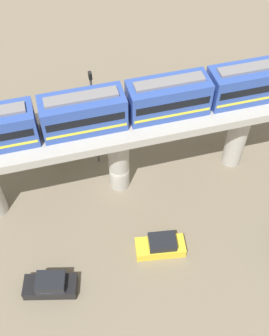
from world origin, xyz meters
The scene contains 7 objects.
ground_plane centered at (0.00, 0.00, 0.00)m, with size 120.00×120.00×0.00m, color #706654.
viaduct centered at (0.00, 0.00, 6.55)m, with size 5.20×35.80×8.47m.
train centered at (0.00, 0.81, 10.00)m, with size 2.64×27.45×3.24m.
parked_car_black centered at (9.02, -7.86, 0.74)m, with size 2.75×4.51×1.76m.
parked_car_yellow centered at (7.92, 1.68, 0.74)m, with size 2.42×4.43×1.76m.
tree_near_viaduct centered at (-5.36, -4.55, 3.48)m, with size 2.99×2.99×5.00m.
signal_post centered at (-3.40, -1.38, 6.06)m, with size 0.44×0.28×11.07m.
Camera 1 is at (23.81, -4.87, 32.03)m, focal length 44.05 mm.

